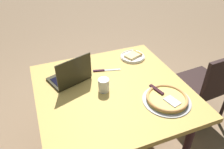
{
  "coord_description": "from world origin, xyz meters",
  "views": [
    {
      "loc": [
        -1.2,
        0.47,
        1.78
      ],
      "look_at": [
        0.07,
        -0.03,
        0.81
      ],
      "focal_mm": 35.31,
      "sensor_mm": 36.0,
      "label": 1
    }
  ],
  "objects_px": {
    "dining_table": "(112,96)",
    "chair_near": "(207,83)",
    "drink_cup": "(104,85)",
    "laptop": "(71,76)",
    "pizza_tray": "(167,99)",
    "pizza_plate": "(133,56)",
    "table_knife": "(104,70)"
  },
  "relations": [
    {
      "from": "table_knife",
      "to": "laptop",
      "type": "bearing_deg",
      "value": 98.2
    },
    {
      "from": "laptop",
      "to": "table_knife",
      "type": "relative_size",
      "value": 1.51
    },
    {
      "from": "chair_near",
      "to": "drink_cup",
      "type": "bearing_deg",
      "value": 91.16
    },
    {
      "from": "pizza_plate",
      "to": "table_knife",
      "type": "bearing_deg",
      "value": 108.41
    },
    {
      "from": "pizza_tray",
      "to": "table_knife",
      "type": "height_order",
      "value": "pizza_tray"
    },
    {
      "from": "dining_table",
      "to": "chair_near",
      "type": "relative_size",
      "value": 1.31
    },
    {
      "from": "drink_cup",
      "to": "pizza_plate",
      "type": "bearing_deg",
      "value": -49.04
    },
    {
      "from": "pizza_plate",
      "to": "laptop",
      "type": "bearing_deg",
      "value": 103.68
    },
    {
      "from": "pizza_plate",
      "to": "chair_near",
      "type": "xyz_separation_m",
      "value": [
        -0.33,
        -0.64,
        -0.26
      ]
    },
    {
      "from": "laptop",
      "to": "pizza_plate",
      "type": "height_order",
      "value": "laptop"
    },
    {
      "from": "pizza_plate",
      "to": "table_knife",
      "type": "xyz_separation_m",
      "value": [
        -0.11,
        0.32,
        -0.01
      ]
    },
    {
      "from": "pizza_tray",
      "to": "table_knife",
      "type": "xyz_separation_m",
      "value": [
        0.51,
        0.28,
        -0.01
      ]
    },
    {
      "from": "laptop",
      "to": "pizza_plate",
      "type": "xyz_separation_m",
      "value": [
        0.15,
        -0.6,
        -0.04
      ]
    },
    {
      "from": "laptop",
      "to": "chair_near",
      "type": "bearing_deg",
      "value": -98.41
    },
    {
      "from": "laptop",
      "to": "pizza_tray",
      "type": "distance_m",
      "value": 0.74
    },
    {
      "from": "laptop",
      "to": "chair_near",
      "type": "height_order",
      "value": "laptop"
    },
    {
      "from": "pizza_plate",
      "to": "chair_near",
      "type": "bearing_deg",
      "value": -117.26
    },
    {
      "from": "drink_cup",
      "to": "chair_near",
      "type": "height_order",
      "value": "chair_near"
    },
    {
      "from": "pizza_plate",
      "to": "pizza_tray",
      "type": "height_order",
      "value": "pizza_tray"
    },
    {
      "from": "dining_table",
      "to": "laptop",
      "type": "relative_size",
      "value": 3.2
    },
    {
      "from": "table_knife",
      "to": "pizza_tray",
      "type": "bearing_deg",
      "value": -151.05
    },
    {
      "from": "pizza_tray",
      "to": "table_knife",
      "type": "relative_size",
      "value": 1.48
    },
    {
      "from": "table_knife",
      "to": "drink_cup",
      "type": "xyz_separation_m",
      "value": [
        -0.25,
        0.09,
        0.05
      ]
    },
    {
      "from": "dining_table",
      "to": "pizza_plate",
      "type": "bearing_deg",
      "value": -44.01
    },
    {
      "from": "pizza_tray",
      "to": "chair_near",
      "type": "distance_m",
      "value": 0.78
    },
    {
      "from": "pizza_plate",
      "to": "dining_table",
      "type": "bearing_deg",
      "value": 135.99
    },
    {
      "from": "pizza_plate",
      "to": "drink_cup",
      "type": "bearing_deg",
      "value": 130.96
    },
    {
      "from": "dining_table",
      "to": "table_knife",
      "type": "xyz_separation_m",
      "value": [
        0.25,
        -0.02,
        0.08
      ]
    },
    {
      "from": "laptop",
      "to": "pizza_tray",
      "type": "bearing_deg",
      "value": -129.5
    },
    {
      "from": "drink_cup",
      "to": "table_knife",
      "type": "bearing_deg",
      "value": -19.72
    },
    {
      "from": "dining_table",
      "to": "table_knife",
      "type": "distance_m",
      "value": 0.26
    },
    {
      "from": "pizza_tray",
      "to": "drink_cup",
      "type": "bearing_deg",
      "value": 54.63
    }
  ]
}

